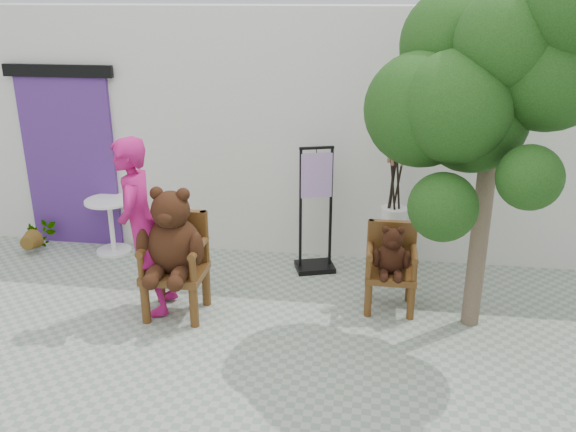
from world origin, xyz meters
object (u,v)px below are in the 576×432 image
at_px(chair_big, 173,245).
at_px(person, 143,228).
at_px(stool_bucket, 393,222).
at_px(chair_small, 391,259).
at_px(tree, 487,81).
at_px(display_stand, 315,224).
at_px(cafe_table, 111,220).

xyz_separation_m(chair_big, person, (-0.32, 0.04, 0.15)).
bearing_deg(person, stool_bucket, 110.69).
bearing_deg(stool_bucket, chair_small, -92.06).
relative_size(chair_small, person, 0.50).
bearing_deg(tree, chair_big, -177.71).
distance_m(chair_big, tree, 3.33).
relative_size(chair_small, tree, 0.26).
bearing_deg(tree, chair_small, 154.43).
bearing_deg(tree, display_stand, 143.85).
bearing_deg(stool_bucket, person, -153.33).
distance_m(chair_small, tree, 2.03).
xyz_separation_m(person, display_stand, (1.62, 1.22, -0.33)).
bearing_deg(chair_small, display_stand, 136.98).
distance_m(cafe_table, display_stand, 2.62).
xyz_separation_m(chair_small, tree, (0.70, -0.34, 1.88)).
xyz_separation_m(display_stand, stool_bucket, (0.90, 0.05, 0.06)).
distance_m(chair_big, chair_small, 2.23).
height_order(chair_big, chair_small, chair_big).
distance_m(display_stand, stool_bucket, 0.91).
bearing_deg(cafe_table, display_stand, -3.35).
height_order(cafe_table, display_stand, display_stand).
height_order(chair_small, tree, tree).
bearing_deg(display_stand, stool_bucket, -14.88).
height_order(stool_bucket, tree, tree).
distance_m(chair_big, person, 0.35).
distance_m(chair_small, cafe_table, 3.62).
bearing_deg(chair_big, chair_small, 11.68).
height_order(chair_big, tree, tree).
distance_m(display_stand, tree, 2.68).
bearing_deg(cafe_table, chair_big, -47.21).
bearing_deg(cafe_table, chair_small, -15.48).
distance_m(cafe_table, stool_bucket, 3.53).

